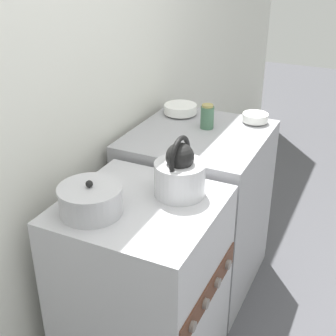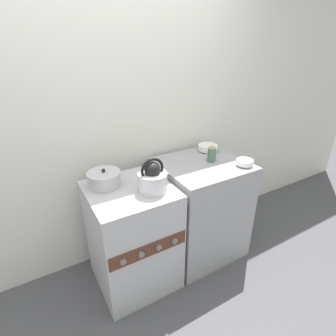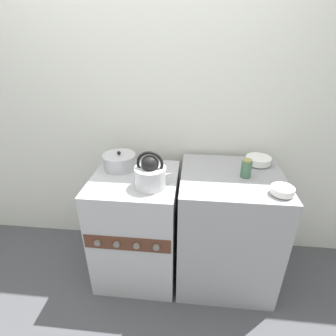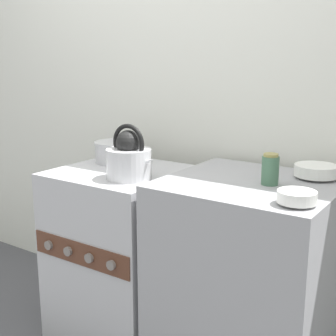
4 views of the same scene
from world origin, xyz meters
The scene contains 9 objects.
ground_plane centered at (0.00, 0.00, 0.00)m, with size 12.00×12.00×0.00m, color #4C4C51.
wall_back centered at (0.00, 0.74, 1.25)m, with size 7.00×0.06×2.50m.
stove centered at (0.00, 0.31, 0.44)m, with size 0.61×0.64×0.89m.
counter centered at (0.69, 0.34, 0.46)m, with size 0.71×0.67×0.93m.
kettle centered at (0.14, 0.20, 0.98)m, with size 0.26×0.21×0.26m.
cooking_pot centered at (-0.14, 0.44, 0.94)m, with size 0.25×0.25×0.14m.
enamel_bowl centered at (0.90, 0.53, 0.96)m, with size 0.18×0.18×0.06m.
small_ceramic_bowl centered at (0.96, 0.12, 0.96)m, with size 0.14×0.14×0.05m.
storage_jar centered at (0.77, 0.33, 0.99)m, with size 0.07×0.07×0.13m.
Camera 3 is at (0.41, -1.29, 1.79)m, focal length 28.00 mm.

